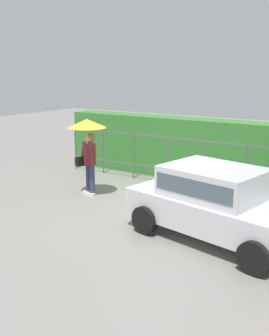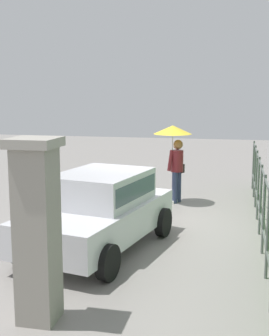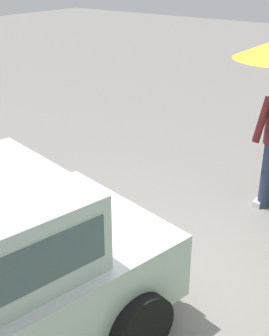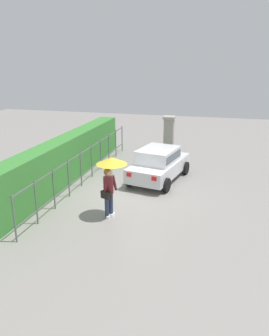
{
  "view_description": "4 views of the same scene",
  "coord_description": "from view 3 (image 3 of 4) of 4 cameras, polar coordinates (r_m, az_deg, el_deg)",
  "views": [
    {
      "loc": [
        4.44,
        -7.92,
        3.36
      ],
      "look_at": [
        -0.44,
        -0.31,
        1.14
      ],
      "focal_mm": 42.88,
      "sensor_mm": 36.0,
      "label": 1
    },
    {
      "loc": [
        9.81,
        1.91,
        2.97
      ],
      "look_at": [
        -0.03,
        -0.29,
        1.3
      ],
      "focal_mm": 48.82,
      "sensor_mm": 36.0,
      "label": 2
    },
    {
      "loc": [
        2.84,
        2.06,
        2.92
      ],
      "look_at": [
        -0.35,
        -0.34,
        1.06
      ],
      "focal_mm": 48.09,
      "sensor_mm": 36.0,
      "label": 3
    },
    {
      "loc": [
        -12.09,
        -3.12,
        5.11
      ],
      "look_at": [
        -0.15,
        0.04,
        1.09
      ],
      "focal_mm": 35.39,
      "sensor_mm": 36.0,
      "label": 4
    }
  ],
  "objects": [
    {
      "name": "ground_plane",
      "position": [
        4.56,
        0.81,
        -14.78
      ],
      "size": [
        40.0,
        40.0,
        0.0
      ],
      "primitive_type": "plane",
      "color": "gray"
    }
  ]
}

